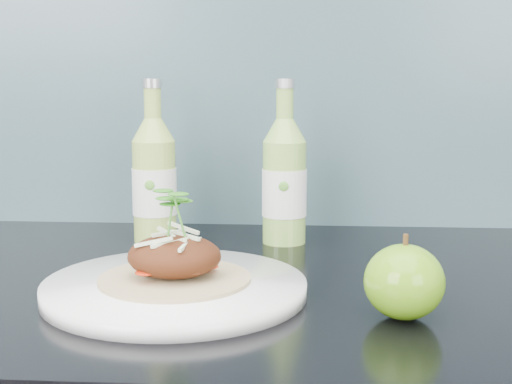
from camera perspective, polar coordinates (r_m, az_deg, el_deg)
dinner_plate at (r=0.75m, az=-6.50°, el=-7.64°), size 0.28×0.28×0.02m
pork_taco at (r=0.74m, az=-6.55°, el=-4.92°), size 0.16×0.16×0.10m
green_apple at (r=0.68m, az=11.77°, el=-7.05°), size 0.10×0.10×0.08m
cider_bottle_left at (r=0.98m, az=-8.14°, el=0.93°), size 0.07×0.07×0.22m
cider_bottle_right at (r=0.96m, az=2.28°, el=0.85°), size 0.07×0.07×0.22m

